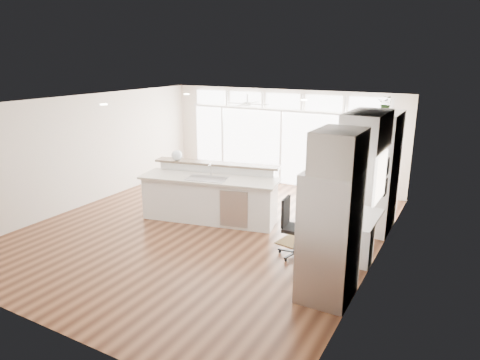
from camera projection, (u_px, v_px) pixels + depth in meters
The scene contains 24 objects.
floor at pixel (206, 229), 9.22m from camera, with size 7.00×8.00×0.02m, color #482616.
ceiling at pixel (203, 102), 8.47m from camera, with size 7.00×8.00×0.02m, color silver.
wall_back at pixel (282, 137), 12.21m from camera, with size 7.00×0.04×2.70m, color beige.
wall_front at pixel (32, 236), 5.49m from camera, with size 7.00×0.04×2.70m, color beige.
wall_left at pixel (86, 151), 10.48m from camera, with size 0.04×8.00×2.70m, color beige.
wall_right at pixel (378, 193), 7.21m from camera, with size 0.04×8.00×2.70m, color beige.
glass_wall at pixel (281, 148), 12.24m from camera, with size 5.80×0.06×2.08m, color white.
transom_row at pixel (283, 101), 11.87m from camera, with size 5.90×0.06×0.40m, color white.
desk_window at pixel (380, 177), 7.43m from camera, with size 0.04×0.85×0.85m, color silver.
ceiling_fan at pixel (247, 100), 11.12m from camera, with size 1.16×1.16×0.32m, color silver.
recessed_lights at pixel (209, 102), 8.64m from camera, with size 3.40×3.00×0.02m, color white.
oven_cabinet at pixel (380, 172), 8.91m from camera, with size 0.64×1.20×2.50m, color white.
desk_nook at pixel (356, 236), 7.91m from camera, with size 0.72×1.30×0.76m, color white.
upper_cabinets at pixel (367, 130), 7.34m from camera, with size 0.64×1.30×0.64m, color white.
refrigerator at pixel (329, 236), 6.36m from camera, with size 0.76×0.90×2.00m, color #AAABAF.
fridge_cabinet at pixel (339, 151), 5.97m from camera, with size 0.64×0.90×0.60m, color white.
framed_photos at pixel (386, 177), 7.99m from camera, with size 0.06×0.22×0.80m, color black.
kitchen_island at pixel (209, 194), 9.54m from camera, with size 3.09×1.16×1.23m, color white.
rug at pixel (305, 243), 8.46m from camera, with size 0.99×0.72×0.01m, color #382611.
office_chair at pixel (296, 228), 7.80m from camera, with size 0.57×0.53×1.10m, color black.
fishbowl at pixel (177, 155), 9.96m from camera, with size 0.25×0.25×0.25m, color white.
monitor at pixel (354, 206), 7.79m from camera, with size 0.07×0.45×0.37m, color black.
keyboard at pixel (344, 214), 7.92m from camera, with size 0.11×0.30×0.01m, color silver.
potted_plant at pixel (386, 106), 8.52m from camera, with size 0.29×0.32×0.25m, color #366029.
Camera 1 is at (4.80, -7.14, 3.57)m, focal length 32.00 mm.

